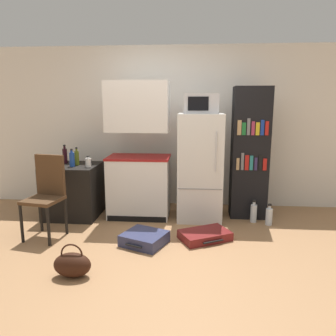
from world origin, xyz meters
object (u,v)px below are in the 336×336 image
Objects in this scene: water_bottle_middle at (254,213)px; microwave at (201,104)px; chair at (47,189)px; side_table at (73,190)px; bottle_milk_white at (88,162)px; bottle_blue_soda at (72,159)px; bottle_olive_oil at (77,158)px; suitcase_small_flat at (205,235)px; handbag at (72,265)px; water_bottle_front at (269,216)px; kitchen_hutch at (139,156)px; bookshelf at (250,153)px; bottle_wine_dark at (65,155)px; suitcase_large_flat at (144,239)px; refrigerator at (200,167)px.

microwave is at bearing 171.39° from water_bottle_middle.
microwave is at bearing 33.28° from chair.
side_table is 0.54m from bottle_milk_white.
bottle_olive_oil is at bearing 74.21° from bottle_blue_soda.
suitcase_small_flat is (1.84, -0.61, -0.81)m from bottle_blue_soda.
bottle_olive_oil reaches higher than side_table.
microwave is at bearing 1.56° from side_table.
bottle_milk_white is 0.43× the size of handbag.
side_table is 2.79m from water_bottle_front.
bottle_olive_oil reaches higher than chair.
chair is at bearing -140.79° from kitchen_hutch.
bookshelf reaches higher than handbag.
bottle_olive_oil is at bearing -30.47° from bottle_wine_dark.
side_table is 1.27× the size of suitcase_large_flat.
bottle_milk_white is at bearing 101.60° from handbag.
refrigerator is 3.22× the size of microwave.
bottle_milk_white is 0.61× the size of bottle_olive_oil.
side_table is at bearing 156.23° from bottle_milk_white.
bottle_olive_oil is 0.38× the size of suitcase_small_flat.
bottle_milk_white is 2.40m from water_bottle_middle.
bottle_milk_white is (0.24, -0.01, -0.04)m from bottle_blue_soda.
bookshelf is at bearing 7.84° from bottle_milk_white.
suitcase_small_flat is 2.33× the size of water_bottle_front.
bottle_wine_dark is (-0.15, 0.13, 0.49)m from side_table.
bottle_wine_dark is at bearing 112.48° from handbag.
bottle_olive_oil is at bearing 149.15° from bottle_milk_white.
bottle_blue_soda is at bearing -173.24° from bookshelf.
chair reaches higher than water_bottle_front.
bottle_blue_soda is (-1.78, -0.16, -0.76)m from microwave.
bottle_blue_soda is at bearing -178.93° from water_bottle_middle.
handbag is (0.56, -1.58, -0.74)m from bottle_blue_soda.
suitcase_large_flat is at bearing -148.93° from water_bottle_middle.
chair is at bearing -168.39° from water_bottle_front.
bottle_olive_oil is (-1.75, -0.05, -0.76)m from microwave.
side_table is 2.21m from microwave.
water_bottle_middle is (2.50, -0.06, -0.73)m from bottle_olive_oil.
suitcase_large_flat reaches higher than suitcase_small_flat.
refrigerator reaches higher than chair.
bottle_milk_white reaches higher than water_bottle_middle.
kitchen_hutch is at bearing 5.24° from bottle_olive_oil.
side_table is 2.94× the size of bottle_olive_oil.
water_bottle_middle is at bearing -78.13° from bookshelf.
bookshelf is 3.12× the size of suitcase_large_flat.
bottle_wine_dark reaches higher than bottle_blue_soda.
microwave reaches higher than refrigerator.
bookshelf is 1.94m from suitcase_large_flat.
suitcase_large_flat is (1.18, -0.91, -0.31)m from side_table.
kitchen_hutch is 1.49m from suitcase_small_flat.
bookshelf is 0.83m from water_bottle_middle.
suitcase_large_flat is 1.76m from water_bottle_front.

